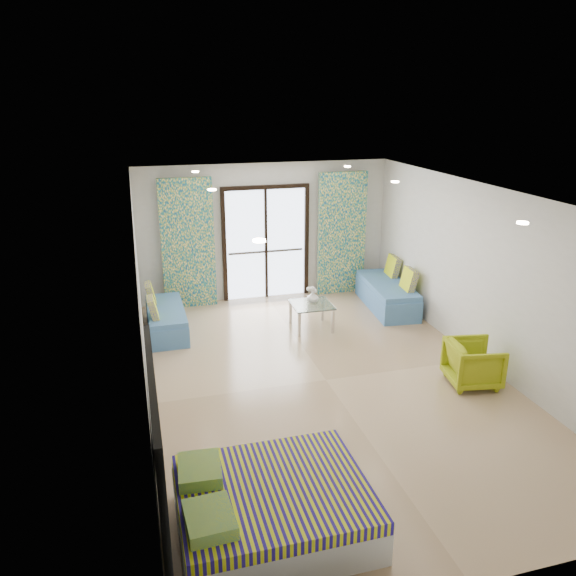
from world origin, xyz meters
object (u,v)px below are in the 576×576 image
object	(u,v)px
bed	(271,507)
armchair	(473,361)
daybed_left	(166,319)
daybed_right	(388,294)
coffee_table	(311,307)

from	to	relation	value
bed	armchair	bearing A→B (deg)	30.24
bed	daybed_left	bearing A→B (deg)	97.19
bed	daybed_right	xyz separation A→B (m)	(3.59, 5.14, 0.03)
daybed_left	armchair	size ratio (longest dim) A/B	2.29
armchair	daybed_left	bearing A→B (deg)	62.80
bed	daybed_left	size ratio (longest dim) A/B	1.11
daybed_right	coffee_table	bearing A→B (deg)	-155.85
daybed_right	armchair	size ratio (longest dim) A/B	2.70
bed	armchair	size ratio (longest dim) A/B	2.53
coffee_table	armchair	xyz separation A→B (m)	(1.60, -2.54, -0.06)
daybed_right	coffee_table	distance (m)	1.84
coffee_table	armchair	size ratio (longest dim) A/B	1.14
bed	daybed_right	size ratio (longest dim) A/B	0.94
bed	daybed_left	world-z (taller)	daybed_left
daybed_right	armchair	xyz separation A→B (m)	(-0.14, -3.13, 0.07)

